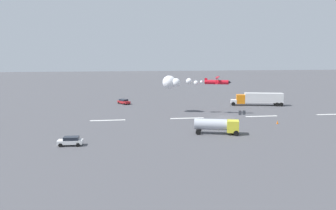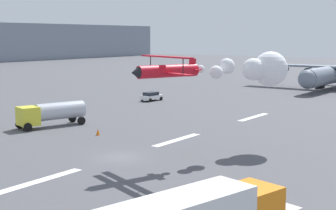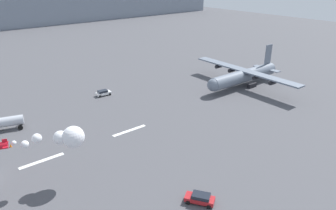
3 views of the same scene
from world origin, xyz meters
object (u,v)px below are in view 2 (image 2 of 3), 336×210
(fuel_tanker_truck, at_px, (51,113))
(traffic_cone_far, at_px, (98,132))
(stunt_biplane_red, at_px, (255,69))
(airport_staff_sedan, at_px, (151,96))
(cargo_transport_plane, at_px, (329,74))

(fuel_tanker_truck, distance_m, traffic_cone_far, 8.56)
(stunt_biplane_red, relative_size, airport_staff_sedan, 3.98)
(cargo_transport_plane, xyz_separation_m, airport_staff_sedan, (-35.08, 19.09, -2.44))
(stunt_biplane_red, bearing_deg, airport_staff_sedan, 52.87)
(cargo_transport_plane, distance_m, traffic_cone_far, 62.65)
(airport_staff_sedan, xyz_separation_m, traffic_cone_far, (-27.24, -13.27, -0.44))
(fuel_tanker_truck, bearing_deg, airport_staff_sedan, 10.30)
(fuel_tanker_truck, relative_size, airport_staff_sedan, 2.08)
(stunt_biplane_red, relative_size, traffic_cone_far, 22.22)
(cargo_transport_plane, distance_m, fuel_tanker_truck, 63.35)
(cargo_transport_plane, height_order, traffic_cone_far, cargo_transport_plane)
(fuel_tanker_truck, bearing_deg, stunt_biplane_red, -81.94)
(cargo_transport_plane, relative_size, fuel_tanker_truck, 4.15)
(cargo_transport_plane, relative_size, stunt_biplane_red, 2.17)
(fuel_tanker_truck, distance_m, airport_staff_sedan, 27.09)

